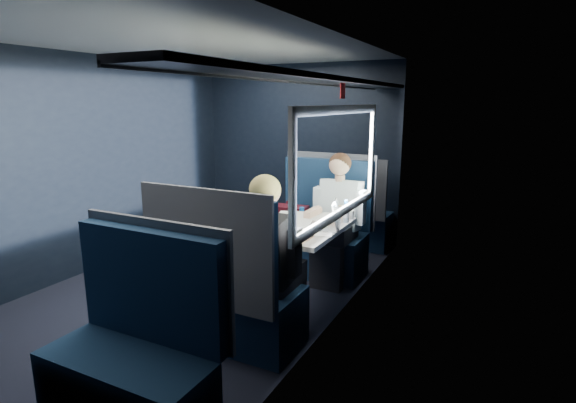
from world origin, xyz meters
The scene contains 13 objects.
ground centered at (0.00, 0.00, -0.01)m, with size 2.80×4.20×0.01m, color black.
room_shell centered at (0.02, 0.00, 1.48)m, with size 3.00×4.40×2.40m.
table centered at (1.03, 0.00, 0.66)m, with size 0.62×1.00×0.74m.
seat_bay_near centered at (0.83, 0.87, 0.42)m, with size 1.04×0.62×1.26m.
seat_bay_far centered at (0.85, -0.87, 0.41)m, with size 1.04×0.62×1.26m.
seat_row_front centered at (0.85, 1.80, 0.41)m, with size 1.04×0.51×1.16m.
seat_row_back centered at (0.85, -1.80, 0.41)m, with size 1.04×0.51×1.16m.
man centered at (1.10, 0.70, 0.72)m, with size 0.53×0.56×1.32m.
woman centered at (1.10, -0.71, 0.73)m, with size 0.53×0.56×1.32m.
papers centered at (1.00, 0.11, 0.74)m, with size 0.56×0.80×0.01m, color white.
laptop centered at (1.28, 0.05, 0.81)m, with size 0.33×0.38×0.25m.
bottle_small centered at (1.33, 0.31, 0.83)m, with size 0.06×0.06×0.21m.
cup centered at (1.33, 0.44, 0.78)m, with size 0.07×0.07×0.08m, color white.
Camera 1 is at (2.63, -3.43, 1.81)m, focal length 28.00 mm.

